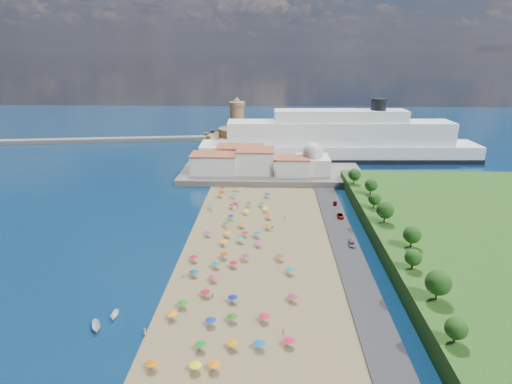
{
  "coord_description": "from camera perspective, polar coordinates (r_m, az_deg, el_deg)",
  "views": [
    {
      "loc": [
        9.63,
        -132.51,
        60.95
      ],
      "look_at": [
        4.0,
        25.0,
        8.0
      ],
      "focal_mm": 30.0,
      "sensor_mm": 36.0,
      "label": 1
    }
  ],
  "objects": [
    {
      "name": "domed_building",
      "position": [
        211.03,
        7.54,
        4.15
      ],
      "size": [
        16.0,
        16.0,
        15.0
      ],
      "color": "silver",
      "rests_on": "terrace"
    },
    {
      "name": "jetty",
      "position": [
        248.76,
        -3.01,
        4.65
      ],
      "size": [
        18.0,
        70.0,
        2.4
      ],
      "primitive_type": "cube",
      "color": "#59544C",
      "rests_on": "ground"
    },
    {
      "name": "breakwater",
      "position": [
        315.25,
        -20.43,
        6.5
      ],
      "size": [
        199.03,
        34.77,
        2.6
      ],
      "primitive_type": "cube",
      "rotation": [
        0.0,
        0.0,
        0.14
      ],
      "color": "#59544C",
      "rests_on": "ground"
    },
    {
      "name": "beach_parasols",
      "position": [
        135.44,
        -2.78,
        -7.18
      ],
      "size": [
        32.29,
        115.59,
        2.2
      ],
      "color": "gray",
      "rests_on": "beach"
    },
    {
      "name": "beachgoers",
      "position": [
        140.96,
        -3.36,
        -6.59
      ],
      "size": [
        33.68,
        92.54,
        1.85
      ],
      "color": "tan",
      "rests_on": "beach"
    },
    {
      "name": "hillside_trees",
      "position": [
        140.18,
        17.7,
        -3.64
      ],
      "size": [
        10.61,
        109.42,
        7.5
      ],
      "color": "#382314",
      "rests_on": "hillside"
    },
    {
      "name": "moored_boats",
      "position": [
        109.34,
        -19.7,
        -16.02
      ],
      "size": [
        5.09,
        9.1,
        1.77
      ],
      "color": "white",
      "rests_on": "ground"
    },
    {
      "name": "terrace",
      "position": [
        213.93,
        2.07,
        2.42
      ],
      "size": [
        90.0,
        36.0,
        3.0
      ],
      "primitive_type": "cube",
      "color": "#59544C",
      "rests_on": "ground"
    },
    {
      "name": "parked_cars",
      "position": [
        157.81,
        11.54,
        -4.01
      ],
      "size": [
        2.28,
        42.67,
        1.37
      ],
      "color": "gray",
      "rests_on": "promenade"
    },
    {
      "name": "cruise_ship",
      "position": [
        250.52,
        10.99,
        6.56
      ],
      "size": [
        159.73,
        29.54,
        34.75
      ],
      "color": "black",
      "rests_on": "ground"
    },
    {
      "name": "ground",
      "position": [
        146.17,
        -1.93,
        -6.08
      ],
      "size": [
        700.0,
        700.0,
        0.0
      ],
      "primitive_type": "plane",
      "color": "#071938",
      "rests_on": "ground"
    },
    {
      "name": "fortress",
      "position": [
        276.75,
        -2.5,
        7.24
      ],
      "size": [
        40.0,
        40.0,
        32.4
      ],
      "color": "#9E7C4F",
      "rests_on": "ground"
    },
    {
      "name": "waterfront_buildings",
      "position": [
        213.25,
        -1.43,
        4.15
      ],
      "size": [
        57.0,
        29.0,
        11.0
      ],
      "color": "silver",
      "rests_on": "terrace"
    }
  ]
}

